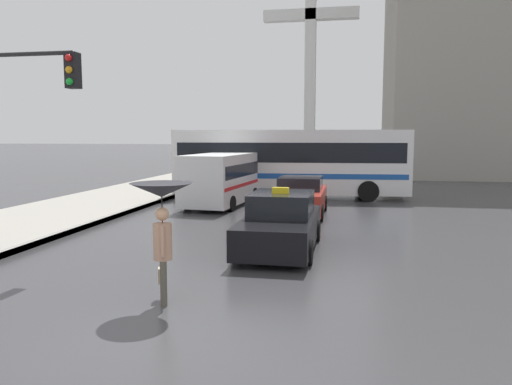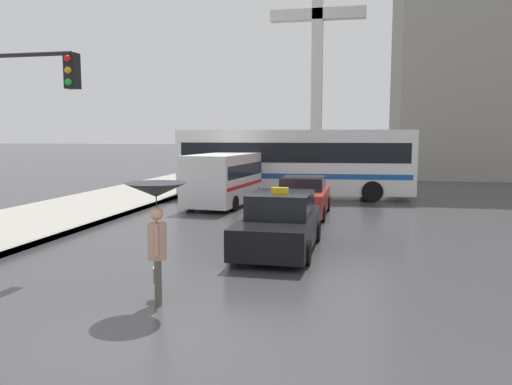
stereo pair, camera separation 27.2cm
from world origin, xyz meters
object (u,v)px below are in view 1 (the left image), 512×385
(city_bus, at_px, (290,160))
(traffic_light, at_px, (11,111))
(pedestrian_with_umbrella, at_px, (162,207))
(monument_cross, at_px, (311,49))
(sedan_red, at_px, (300,197))
(ambulance_van, at_px, (222,177))
(taxi, at_px, (281,224))

(city_bus, xyz_separation_m, traffic_light, (-4.97, -13.42, 1.78))
(pedestrian_with_umbrella, height_order, monument_cross, monument_cross)
(sedan_red, relative_size, monument_cross, 0.23)
(ambulance_van, height_order, traffic_light, traffic_light)
(taxi, height_order, city_bus, city_bus)
(pedestrian_with_umbrella, bearing_deg, city_bus, -21.97)
(sedan_red, bearing_deg, traffic_light, 54.05)
(taxi, relative_size, monument_cross, 0.24)
(sedan_red, height_order, city_bus, city_bus)
(sedan_red, height_order, ambulance_van, ambulance_van)
(sedan_red, bearing_deg, ambulance_van, -28.46)
(pedestrian_with_umbrella, xyz_separation_m, monument_cross, (-0.34, 34.92, 8.47))
(ambulance_van, distance_m, pedestrian_with_umbrella, 12.70)
(city_bus, height_order, pedestrian_with_umbrella, city_bus)
(taxi, height_order, pedestrian_with_umbrella, pedestrian_with_umbrella)
(pedestrian_with_umbrella, height_order, traffic_light, traffic_light)
(taxi, xyz_separation_m, sedan_red, (-0.09, 5.92, -0.02))
(ambulance_van, relative_size, city_bus, 0.47)
(taxi, bearing_deg, pedestrian_with_umbrella, 72.57)
(taxi, relative_size, pedestrian_with_umbrella, 2.01)
(traffic_light, bearing_deg, taxi, 20.95)
(city_bus, bearing_deg, ambulance_van, 137.58)
(pedestrian_with_umbrella, distance_m, traffic_light, 5.47)
(taxi, distance_m, sedan_red, 5.93)
(traffic_light, height_order, monument_cross, monument_cross)
(monument_cross, bearing_deg, taxi, -86.60)
(taxi, distance_m, monument_cross, 31.80)
(city_bus, relative_size, pedestrian_with_umbrella, 5.12)
(traffic_light, relative_size, monument_cross, 0.29)
(ambulance_van, xyz_separation_m, city_bus, (2.55, 3.25, 0.58))
(sedan_red, bearing_deg, taxi, 90.87)
(sedan_red, bearing_deg, monument_cross, -85.99)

